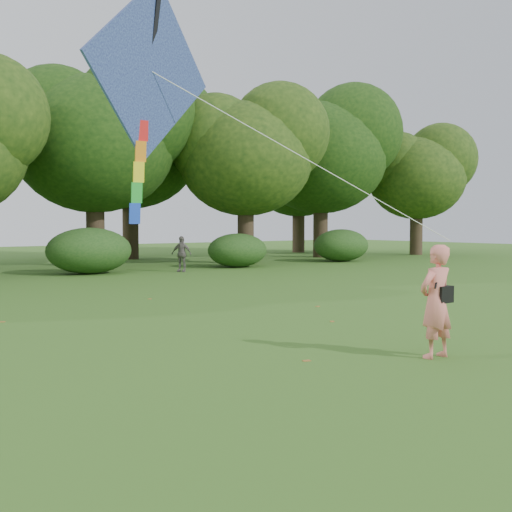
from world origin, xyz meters
TOP-DOWN VIEW (x-y plane):
  - ground at (0.00, 0.00)m, footprint 100.00×100.00m
  - man_kite_flyer at (0.90, -0.73)m, footprint 0.64×0.42m
  - bystander_right at (6.52, 16.58)m, footprint 0.81×0.93m
  - crossbody_bag at (1.02, -0.76)m, footprint 0.43×0.20m
  - flying_kite at (-3.33, 0.45)m, footprint 5.57×1.64m
  - tree_line at (1.67, 22.88)m, footprint 54.70×15.30m
  - fallen_leaves at (-0.10, 3.50)m, footprint 10.62×14.84m

SIDE VIEW (x-z plane):
  - ground at x=0.00m, z-range 0.00..0.00m
  - fallen_leaves at x=-0.10m, z-range 0.00..0.01m
  - bystander_right at x=6.52m, z-range 0.00..1.51m
  - man_kite_flyer at x=0.90m, z-range 0.00..1.75m
  - crossbody_bag at x=1.02m, z-range 0.64..1.34m
  - flying_kite at x=-3.33m, z-range 2.28..5.60m
  - tree_line at x=1.67m, z-range 0.86..10.35m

